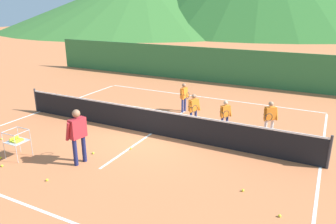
% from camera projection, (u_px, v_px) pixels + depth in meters
% --- Properties ---
extents(ground_plane, '(120.00, 120.00, 0.00)m').
position_uv_depth(ground_plane, '(151.00, 134.00, 12.08)').
color(ground_plane, '#C67042').
extents(line_baseline_near, '(11.61, 0.08, 0.01)m').
position_uv_depth(line_baseline_near, '(39.00, 210.00, 7.58)').
color(line_baseline_near, white).
rests_on(line_baseline_near, ground).
extents(line_baseline_far, '(11.61, 0.08, 0.01)m').
position_uv_depth(line_baseline_far, '(205.00, 97.00, 16.84)').
color(line_baseline_far, white).
rests_on(line_baseline_far, ground).
extents(line_sideline_west, '(0.08, 10.95, 0.01)m').
position_uv_depth(line_sideline_west, '(40.00, 112.00, 14.57)').
color(line_sideline_west, white).
rests_on(line_sideline_west, ground).
extents(line_sideline_east, '(0.08, 10.95, 0.01)m').
position_uv_depth(line_sideline_east, '(320.00, 167.00, 9.58)').
color(line_sideline_east, white).
rests_on(line_sideline_east, ground).
extents(line_service_center, '(0.08, 6.15, 0.01)m').
position_uv_depth(line_service_center, '(151.00, 134.00, 12.08)').
color(line_service_center, white).
rests_on(line_service_center, ground).
extents(tennis_net, '(12.03, 0.08, 1.05)m').
position_uv_depth(tennis_net, '(151.00, 121.00, 11.92)').
color(tennis_net, '#333338').
rests_on(tennis_net, ground).
extents(instructor, '(0.44, 0.82, 1.72)m').
position_uv_depth(instructor, '(78.00, 132.00, 9.51)').
color(instructor, '#191E4C').
rests_on(instructor, ground).
extents(student_0, '(0.41, 0.64, 1.31)m').
position_uv_depth(student_0, '(184.00, 95.00, 14.31)').
color(student_0, navy).
rests_on(student_0, ground).
extents(student_1, '(0.42, 0.72, 1.33)m').
position_uv_depth(student_1, '(194.00, 107.00, 12.55)').
color(student_1, navy).
rests_on(student_1, ground).
extents(student_2, '(0.41, 0.68, 1.21)m').
position_uv_depth(student_2, '(225.00, 113.00, 12.08)').
color(student_2, navy).
rests_on(student_2, ground).
extents(student_3, '(0.52, 0.68, 1.34)m').
position_uv_depth(student_3, '(270.00, 116.00, 11.57)').
color(student_3, silver).
rests_on(student_3, ground).
extents(ball_cart, '(0.58, 0.58, 0.90)m').
position_uv_depth(ball_cart, '(17.00, 140.00, 10.04)').
color(ball_cart, '#B7B7BC').
rests_on(ball_cart, ground).
extents(tennis_ball_0, '(0.07, 0.07, 0.07)m').
position_uv_depth(tennis_ball_0, '(1.00, 158.00, 10.09)').
color(tennis_ball_0, yellow).
rests_on(tennis_ball_0, ground).
extents(tennis_ball_1, '(0.07, 0.07, 0.07)m').
position_uv_depth(tennis_ball_1, '(280.00, 216.00, 7.32)').
color(tennis_ball_1, yellow).
rests_on(tennis_ball_1, ground).
extents(tennis_ball_2, '(0.07, 0.07, 0.07)m').
position_uv_depth(tennis_ball_2, '(93.00, 153.00, 10.42)').
color(tennis_ball_2, yellow).
rests_on(tennis_ball_2, ground).
extents(tennis_ball_3, '(0.07, 0.07, 0.07)m').
position_uv_depth(tennis_ball_3, '(131.00, 148.00, 10.76)').
color(tennis_ball_3, yellow).
rests_on(tennis_ball_3, ground).
extents(tennis_ball_5, '(0.07, 0.07, 0.07)m').
position_uv_depth(tennis_ball_5, '(2.00, 166.00, 9.60)').
color(tennis_ball_5, yellow).
rests_on(tennis_ball_5, ground).
extents(tennis_ball_6, '(0.07, 0.07, 0.07)m').
position_uv_depth(tennis_ball_6, '(2.00, 139.00, 11.52)').
color(tennis_ball_6, yellow).
rests_on(tennis_ball_6, ground).
extents(tennis_ball_7, '(0.07, 0.07, 0.07)m').
position_uv_depth(tennis_ball_7, '(47.00, 180.00, 8.82)').
color(tennis_ball_7, yellow).
rests_on(tennis_ball_7, ground).
extents(tennis_ball_9, '(0.07, 0.07, 0.07)m').
position_uv_depth(tennis_ball_9, '(243.00, 190.00, 8.33)').
color(tennis_ball_9, yellow).
rests_on(tennis_ball_9, ground).
extents(windscreen_fence, '(25.53, 0.08, 2.13)m').
position_uv_depth(windscreen_fence, '(226.00, 66.00, 19.43)').
color(windscreen_fence, '#33753D').
rests_on(windscreen_fence, ground).
extents(hill_0, '(54.57, 54.57, 10.47)m').
position_uv_depth(hill_0, '(142.00, 2.00, 64.92)').
color(hill_0, '#38702D').
rests_on(hill_0, ground).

